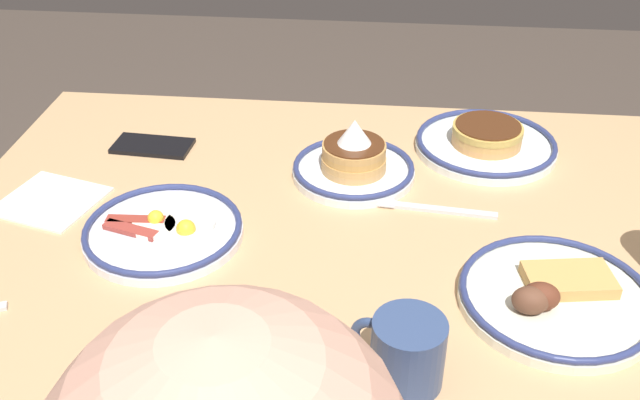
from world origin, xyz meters
TOP-DOWN VIEW (x-y plane):
  - dining_table at (0.00, 0.00)m, footprint 1.24×0.87m
  - plate_near_main at (-0.02, -0.15)m, footprint 0.21×0.21m
  - plate_center_pancakes at (-0.31, 0.16)m, footprint 0.26×0.26m
  - plate_far_companion at (-0.26, -0.26)m, footprint 0.26×0.26m
  - plate_far_side at (0.26, 0.06)m, footprint 0.24×0.24m
  - coffee_mug at (-0.11, 0.32)m, footprint 0.11×0.09m
  - cell_phone at (0.36, -0.21)m, footprint 0.15×0.08m
  - paper_napkin at (0.47, -0.02)m, footprint 0.18×0.18m
  - fork_near at (-0.16, -0.05)m, footprint 0.20×0.04m

SIDE VIEW (x-z plane):
  - dining_table at x=0.00m, z-range 0.27..0.99m
  - paper_napkin at x=0.47m, z-range 0.72..0.73m
  - fork_near at x=-0.16m, z-range 0.72..0.73m
  - cell_phone at x=0.36m, z-range 0.72..0.73m
  - plate_far_side at x=0.26m, z-range 0.71..0.75m
  - plate_center_pancakes at x=-0.31m, z-range 0.71..0.76m
  - plate_far_companion at x=-0.26m, z-range 0.71..0.77m
  - plate_near_main at x=-0.02m, z-range 0.69..0.80m
  - coffee_mug at x=-0.11m, z-range 0.72..0.81m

